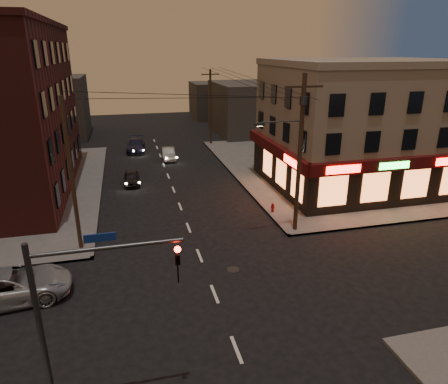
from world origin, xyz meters
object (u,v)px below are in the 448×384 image
object	(u,v)px
sedan_near	(132,178)
sedan_far	(136,145)
sedan_mid	(168,154)
fire_hydrant	(273,207)
suv_cross	(8,286)

from	to	relation	value
sedan_near	sedan_far	bearing A→B (deg)	87.21
sedan_mid	sedan_far	xyz separation A→B (m)	(-3.33, 4.65, 0.09)
sedan_mid	fire_hydrant	bearing A→B (deg)	-68.69
suv_cross	fire_hydrant	xyz separation A→B (m)	(16.05, 7.07, -0.27)
suv_cross	fire_hydrant	bearing A→B (deg)	-73.22
sedan_far	fire_hydrant	size ratio (longest dim) A/B	7.31
sedan_mid	sedan_far	distance (m)	5.72
suv_cross	sedan_mid	bearing A→B (deg)	-30.24
sedan_near	sedan_far	world-z (taller)	sedan_far
sedan_mid	sedan_far	world-z (taller)	sedan_far
sedan_near	sedan_mid	xyz separation A→B (m)	(4.17, 7.72, 0.04)
sedan_near	fire_hydrant	size ratio (longest dim) A/B	5.08
sedan_mid	fire_hydrant	world-z (taller)	sedan_mid
sedan_far	fire_hydrant	bearing A→B (deg)	-62.58
suv_cross	sedan_far	world-z (taller)	suv_cross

